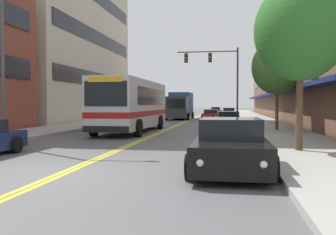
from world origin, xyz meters
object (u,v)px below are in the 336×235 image
street_lamp_left_near (10,33)px  street_tree_right_mid (277,67)px  city_bus (133,103)px  car_red_moving_second (211,115)px  car_black_parked_right_foreground (231,146)px  traffic_signal_mast (218,70)px  fire_hydrant (261,129)px  car_silver_parked_right_far (229,113)px  car_dark_grey_moving_lead (216,111)px  box_truck (180,106)px  car_slate_blue_parked_left_mid (152,115)px  street_tree_right_near (300,31)px  car_charcoal_parked_right_mid (229,120)px

street_lamp_left_near → street_tree_right_mid: (12.32, 10.06, -0.69)m
city_bus → car_red_moving_second: bearing=78.0°
city_bus → street_tree_right_mid: 9.62m
car_black_parked_right_foreground → traffic_signal_mast: bearing=92.4°
fire_hydrant → car_silver_parked_right_far: bearing=92.8°
car_silver_parked_right_far → car_dark_grey_moving_lead: (-2.28, 15.51, -0.02)m
car_black_parked_right_foreground → car_silver_parked_right_far: (0.02, 41.15, -0.05)m
car_silver_parked_right_far → box_truck: size_ratio=0.55×
car_red_moving_second → car_slate_blue_parked_left_mid: bearing=-168.7°
street_lamp_left_near → city_bus: bearing=71.4°
street_tree_right_near → car_slate_blue_parked_left_mid: bearing=111.6°
city_bus → street_tree_right_near: (8.70, -9.90, 2.57)m
car_black_parked_right_foreground → car_dark_grey_moving_lead: bearing=92.3°
car_red_moving_second → street_tree_right_near: street_tree_right_near is taller
street_tree_right_near → fire_hydrant: bearing=99.0°
car_dark_grey_moving_lead → fire_hydrant: (3.83, -47.62, -0.04)m
car_slate_blue_parked_left_mid → car_dark_grey_moving_lead: bearing=75.3°
city_bus → box_truck: 20.35m
street_lamp_left_near → street_tree_right_mid: bearing=39.3°
car_dark_grey_moving_lead → box_truck: 23.16m
car_charcoal_parked_right_mid → street_tree_right_mid: 5.73m
car_charcoal_parked_right_mid → car_dark_grey_moving_lead: (-2.23, 38.94, -0.02)m
car_slate_blue_parked_left_mid → car_black_parked_right_foreground: car_black_parked_right_foreground is taller
street_lamp_left_near → street_tree_right_near: street_lamp_left_near is taller
fire_hydrant → street_tree_right_near: bearing=-81.0°
car_slate_blue_parked_left_mid → car_red_moving_second: (6.74, 1.35, -0.01)m
car_black_parked_right_foreground → car_slate_blue_parked_left_mid: bearing=105.4°
city_bus → street_tree_right_mid: size_ratio=1.88×
car_silver_parked_right_far → street_tree_right_mid: 27.09m
city_bus → fire_hydrant: bearing=-29.3°
street_tree_right_mid → fire_hydrant: (-1.45, -5.42, -3.64)m
car_black_parked_right_foreground → traffic_signal_mast: size_ratio=0.66×
street_tree_right_mid → city_bus: bearing=-173.7°
car_dark_grey_moving_lead → street_lamp_left_near: bearing=-97.7°
traffic_signal_mast → car_red_moving_second: bearing=98.9°
box_truck → traffic_signal_mast: bearing=-54.5°
car_silver_parked_right_far → box_truck: (-5.72, -7.36, 1.02)m
car_slate_blue_parked_left_mid → street_tree_right_near: bearing=-68.4°
car_red_moving_second → street_tree_right_mid: 19.76m
street_tree_right_near → traffic_signal_mast: bearing=98.5°
city_bus → car_red_moving_second: size_ratio=2.26×
car_dark_grey_moving_lead → traffic_signal_mast: size_ratio=0.66×
car_red_moving_second → street_lamp_left_near: 30.02m
car_black_parked_right_foreground → car_silver_parked_right_far: size_ratio=1.15×
box_truck → street_tree_right_mid: street_tree_right_mid is taller
car_dark_grey_moving_lead → box_truck: bearing=-98.6°
city_bus → street_lamp_left_near: bearing=-108.6°
car_dark_grey_moving_lead → car_red_moving_second: (0.21, -23.45, -0.03)m
car_slate_blue_parked_left_mid → traffic_signal_mast: (7.65, -4.49, 4.68)m
car_red_moving_second → traffic_signal_mast: bearing=-81.1°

